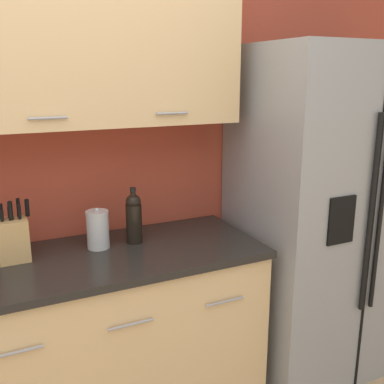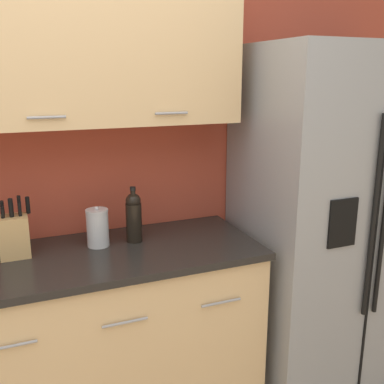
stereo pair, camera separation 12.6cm
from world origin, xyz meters
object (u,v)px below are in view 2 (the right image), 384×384
steel_canister (98,228)px  knife_block (14,235)px  refrigerator (328,215)px  wine_bottle (134,216)px

steel_canister → knife_block: bearing=178.5°
steel_canister → refrigerator: bearing=-6.0°
refrigerator → knife_block: (-1.67, 0.15, 0.06)m
knife_block → refrigerator: bearing=-5.0°
steel_canister → wine_bottle: bearing=-2.1°
knife_block → wine_bottle: size_ratio=1.01×
knife_block → wine_bottle: knife_block is taller
refrigerator → wine_bottle: bearing=173.3°
wine_bottle → steel_canister: bearing=177.9°
knife_block → wine_bottle: bearing=-1.7°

